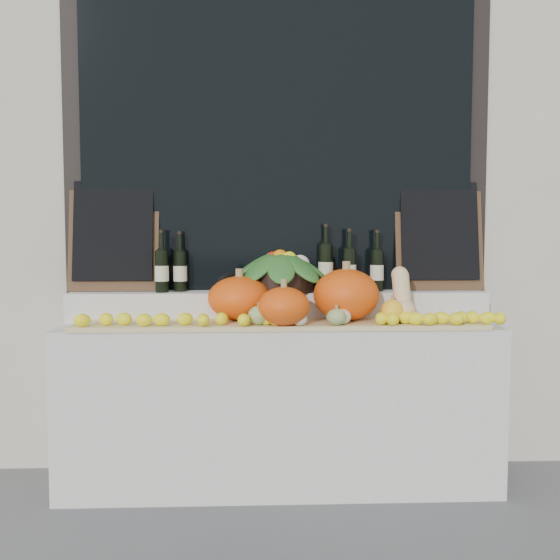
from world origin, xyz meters
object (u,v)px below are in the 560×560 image
object	(u,v)px
produce_bowl	(280,271)
pumpkin_left	(239,298)
pumpkin_right	(346,295)
wine_bottle_tall	(326,267)
butternut_squash	(402,297)

from	to	relation	value
produce_bowl	pumpkin_left	bearing A→B (deg)	-144.02
pumpkin_right	wine_bottle_tall	size ratio (longest dim) A/B	0.92
pumpkin_right	butternut_squash	size ratio (longest dim) A/B	1.22
pumpkin_left	wine_bottle_tall	size ratio (longest dim) A/B	0.89
wine_bottle_tall	pumpkin_left	bearing A→B (deg)	-157.82
pumpkin_left	wine_bottle_tall	world-z (taller)	wine_bottle_tall
butternut_squash	pumpkin_right	bearing A→B (deg)	171.38
pumpkin_right	butternut_squash	distance (m)	0.29
pumpkin_right	pumpkin_left	bearing A→B (deg)	175.79
pumpkin_right	wine_bottle_tall	bearing A→B (deg)	109.12
pumpkin_left	wine_bottle_tall	distance (m)	0.54
pumpkin_left	butternut_squash	world-z (taller)	butternut_squash
produce_bowl	butternut_squash	bearing A→B (deg)	-21.42
pumpkin_right	wine_bottle_tall	distance (m)	0.28
butternut_squash	wine_bottle_tall	distance (m)	0.48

